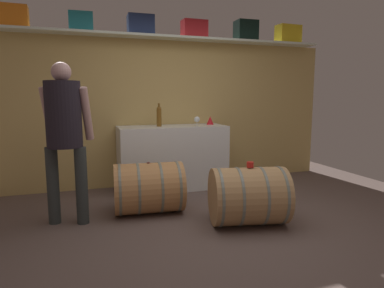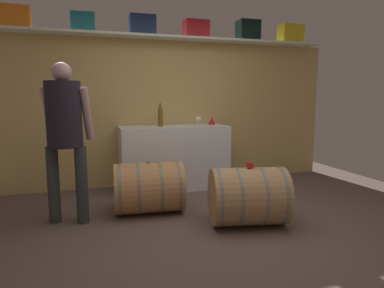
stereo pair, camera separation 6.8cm
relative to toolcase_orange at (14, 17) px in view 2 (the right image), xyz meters
name	(u,v)px [view 2 (the right image)]	position (x,y,z in m)	size (l,w,h in m)	color
ground_plane	(201,215)	(2.06, -1.43, -2.37)	(6.54, 7.41, 0.02)	brown
back_wall_panel	(169,113)	(2.06, 0.15, -1.27)	(5.34, 0.10, 2.19)	tan
high_shelf_board	(170,38)	(2.06, 0.00, -0.16)	(4.91, 0.40, 0.03)	silver
toolcase_orange	(14,17)	(0.00, 0.00, 0.00)	(0.40, 0.25, 0.28)	orange
toolcase_teal	(83,23)	(0.84, 0.00, -0.02)	(0.31, 0.30, 0.25)	#1D7581
toolcase_navy	(142,25)	(1.65, 0.00, 0.00)	(0.37, 0.24, 0.28)	navy
toolcase_red	(196,29)	(2.46, 0.00, -0.01)	(0.37, 0.22, 0.26)	red
toolcase_black	(248,31)	(3.31, 0.00, 0.02)	(0.33, 0.26, 0.31)	black
toolcase_yellow	(291,34)	(4.09, 0.00, 0.01)	(0.40, 0.21, 0.29)	yellow
work_cabinet	(174,157)	(2.05, -0.21, -1.90)	(1.57, 0.60, 0.93)	white
wine_bottle_amber	(160,116)	(1.85, -0.22, -1.28)	(0.07, 0.07, 0.33)	brown
wine_glass	(198,120)	(2.37, -0.37, -1.34)	(0.08, 0.08, 0.14)	white
red_funnel	(212,120)	(2.67, -0.14, -1.37)	(0.11, 0.11, 0.13)	red
wine_barrel_near	(248,196)	(2.44, -1.85, -2.05)	(0.89, 0.76, 0.63)	tan
wine_barrel_far	(149,188)	(1.50, -1.16, -2.06)	(0.84, 0.66, 0.60)	#BC834D
tasting_cup	(250,165)	(2.45, -1.85, -1.71)	(0.07, 0.07, 0.06)	red
winemaker_pouring	(65,126)	(0.61, -1.21, -1.31)	(0.56, 0.48, 1.71)	#2E3433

